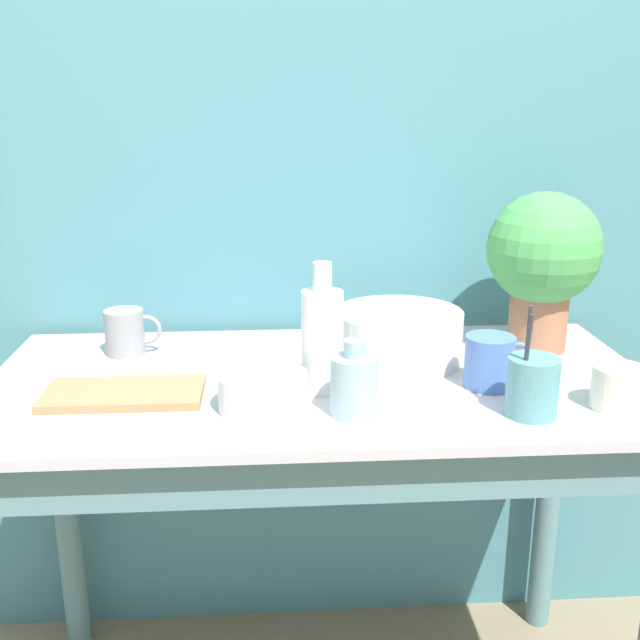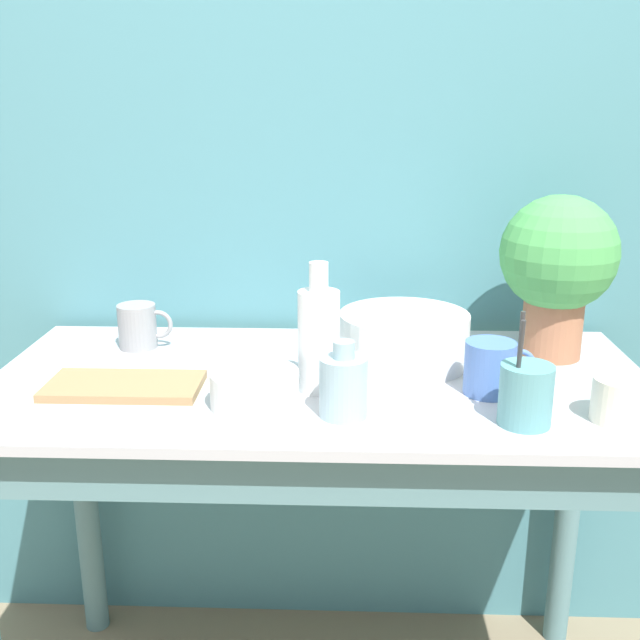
{
  "view_description": "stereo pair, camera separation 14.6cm",
  "coord_description": "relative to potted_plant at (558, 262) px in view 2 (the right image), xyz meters",
  "views": [
    {
      "loc": [
        -0.09,
        -1.07,
        1.37
      ],
      "look_at": [
        0.0,
        0.33,
        0.95
      ],
      "focal_mm": 42.0,
      "sensor_mm": 36.0,
      "label": 1
    },
    {
      "loc": [
        0.05,
        -1.08,
        1.37
      ],
      "look_at": [
        0.0,
        0.33,
        0.95
      ],
      "focal_mm": 42.0,
      "sensor_mm": 36.0,
      "label": 2
    }
  ],
  "objects": [
    {
      "name": "wall_back",
      "position": [
        -0.49,
        0.23,
        0.16
      ],
      "size": [
        6.0,
        0.05,
        2.4
      ],
      "color": "teal",
      "rests_on": "ground_plane"
    },
    {
      "name": "counter_table",
      "position": [
        -0.49,
        -0.17,
        -0.37
      ],
      "size": [
        1.32,
        0.65,
        0.83
      ],
      "color": "slate",
      "rests_on": "ground_plane"
    },
    {
      "name": "potted_plant",
      "position": [
        0.0,
        0.0,
        0.0
      ],
      "size": [
        0.24,
        0.24,
        0.35
      ],
      "color": "#A36647",
      "rests_on": "counter_table"
    },
    {
      "name": "bowl_wash_large",
      "position": [
        -0.32,
        -0.05,
        -0.15
      ],
      "size": [
        0.27,
        0.27,
        0.11
      ],
      "color": "silver",
      "rests_on": "counter_table"
    },
    {
      "name": "bottle_tall",
      "position": [
        -0.49,
        -0.21,
        -0.1
      ],
      "size": [
        0.08,
        0.08,
        0.25
      ],
      "color": "white",
      "rests_on": "counter_table"
    },
    {
      "name": "bottle_short",
      "position": [
        -0.45,
        -0.33,
        -0.15
      ],
      "size": [
        0.08,
        0.08,
        0.14
      ],
      "color": "#93B2BC",
      "rests_on": "counter_table"
    },
    {
      "name": "mug_grey",
      "position": [
        -0.9,
        0.02,
        -0.16
      ],
      "size": [
        0.12,
        0.08,
        0.1
      ],
      "color": "gray",
      "rests_on": "counter_table"
    },
    {
      "name": "mug_blue",
      "position": [
        -0.17,
        -0.22,
        -0.16
      ],
      "size": [
        0.13,
        0.1,
        0.1
      ],
      "color": "#4C70B7",
      "rests_on": "counter_table"
    },
    {
      "name": "mug_cream",
      "position": [
        0.03,
        -0.34,
        -0.17
      ],
      "size": [
        0.13,
        0.1,
        0.08
      ],
      "color": "beige",
      "rests_on": "counter_table"
    },
    {
      "name": "bowl_small_enamel_white",
      "position": [
        -0.61,
        -0.3,
        -0.17
      ],
      "size": [
        0.16,
        0.16,
        0.07
      ],
      "color": "silver",
      "rests_on": "counter_table"
    },
    {
      "name": "utensil_cup",
      "position": [
        -0.14,
        -0.36,
        -0.15
      ],
      "size": [
        0.09,
        0.09,
        0.2
      ],
      "color": "#569399",
      "rests_on": "counter_table"
    },
    {
      "name": "tray_board",
      "position": [
        -0.87,
        -0.23,
        -0.2
      ],
      "size": [
        0.29,
        0.15,
        0.02
      ],
      "color": "#99754C",
      "rests_on": "counter_table"
    }
  ]
}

